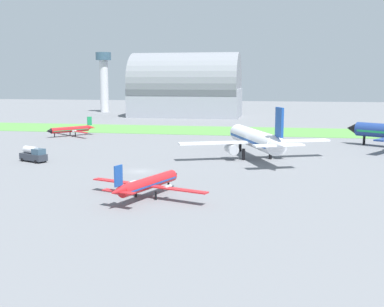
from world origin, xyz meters
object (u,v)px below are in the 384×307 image
at_px(airplane_midfield_jet, 256,139).
at_px(airplane_taxiing_turboprop, 71,129).
at_px(airplane_foreground_turboprop, 148,183).
at_px(fuel_truck_near_gate, 34,154).
at_px(control_tower, 104,77).

height_order(airplane_midfield_jet, airplane_taxiing_turboprop, airplane_midfield_jet).
xyz_separation_m(airplane_midfield_jet, airplane_taxiing_turboprop, (-58.55, 33.13, -2.31)).
distance_m(airplane_foreground_turboprop, fuel_truck_near_gate, 41.75).
height_order(fuel_truck_near_gate, control_tower, control_tower).
bearing_deg(airplane_foreground_turboprop, airplane_midfield_jet, -0.78).
bearing_deg(control_tower, airplane_foreground_turboprop, -67.56).
bearing_deg(fuel_truck_near_gate, airplane_midfield_jet, 39.23).
distance_m(fuel_truck_near_gate, control_tower, 157.17).
distance_m(airplane_midfield_jet, airplane_taxiing_turboprop, 67.31).
xyz_separation_m(airplane_taxiing_turboprop, fuel_truck_near_gate, (12.10, -45.62, -0.49)).
height_order(airplane_taxiing_turboprop, fuel_truck_near_gate, airplane_taxiing_turboprop).
bearing_deg(airplane_midfield_jet, fuel_truck_near_gate, 83.16).
relative_size(airplane_midfield_jet, control_tower, 1.05).
bearing_deg(airplane_midfield_jet, airplane_taxiing_turboprop, 38.61).
height_order(airplane_foreground_turboprop, fuel_truck_near_gate, airplane_foreground_turboprop).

